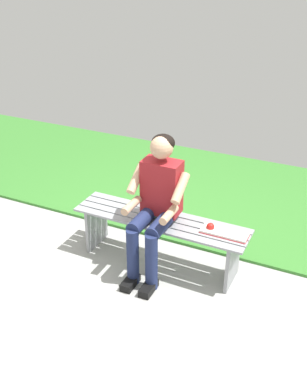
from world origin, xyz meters
TOP-DOWN VIEW (x-y plane):
  - grass_strip at (0.00, -1.54)m, footprint 9.00×2.38m
  - bench_near at (0.00, 0.00)m, footprint 1.65×0.41m
  - person_seated at (0.00, 0.10)m, footprint 0.50×0.69m
  - apple at (-0.47, -0.01)m, footprint 0.07×0.07m
  - book_open at (-0.60, -0.01)m, footprint 0.41×0.16m

SIDE VIEW (x-z plane):
  - grass_strip at x=0.00m, z-range 0.00..0.03m
  - bench_near at x=0.00m, z-range 0.12..0.60m
  - book_open at x=-0.60m, z-range 0.48..0.50m
  - apple at x=-0.47m, z-range 0.48..0.55m
  - person_seated at x=0.00m, z-range 0.07..1.35m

